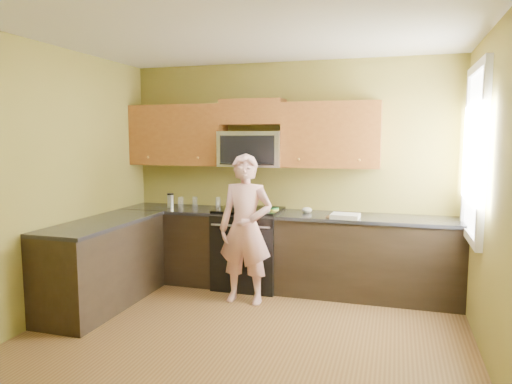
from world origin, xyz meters
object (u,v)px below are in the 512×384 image
at_px(frying_pan, 244,212).
at_px(butter_tub, 274,213).
at_px(stove, 249,248).
at_px(travel_mug, 171,207).
at_px(microwave, 252,166).
at_px(woman, 246,229).

xyz_separation_m(frying_pan, butter_tub, (0.29, 0.21, -0.03)).
height_order(stove, travel_mug, travel_mug).
bearing_deg(butter_tub, microwave, 152.01).
height_order(microwave, butter_tub, microwave).
distance_m(woman, travel_mug, 1.31).
bearing_deg(woman, frying_pan, 111.04).
xyz_separation_m(microwave, travel_mug, (-1.05, -0.09, -0.53)).
bearing_deg(frying_pan, woman, -68.39).
relative_size(stove, microwave, 1.25).
distance_m(microwave, travel_mug, 1.18).
distance_m(stove, woman, 0.64).
xyz_separation_m(stove, butter_tub, (0.32, -0.04, 0.45)).
xyz_separation_m(woman, butter_tub, (0.19, 0.48, 0.11)).
xyz_separation_m(woman, frying_pan, (-0.10, 0.27, 0.14)).
xyz_separation_m(woman, travel_mug, (-1.18, 0.56, 0.11)).
height_order(frying_pan, butter_tub, frying_pan).
bearing_deg(travel_mug, stove, -1.76).
bearing_deg(microwave, butter_tub, -27.99).
distance_m(microwave, frying_pan, 0.63).
xyz_separation_m(frying_pan, travel_mug, (-1.08, 0.29, -0.03)).
relative_size(frying_pan, travel_mug, 2.79).
height_order(woman, frying_pan, woman).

